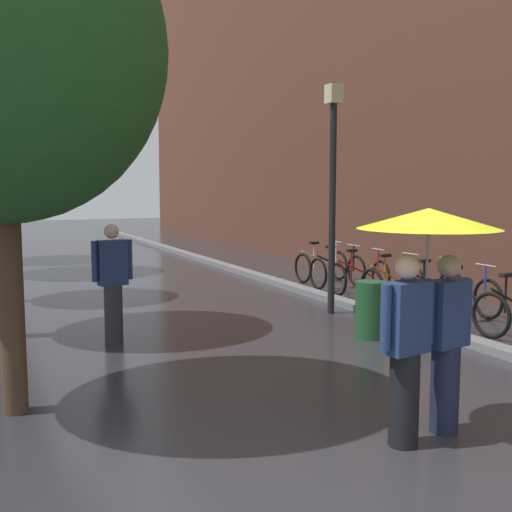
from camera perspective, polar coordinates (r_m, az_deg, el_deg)
The scene contains 14 objects.
ground_plane at distance 5.38m, azimuth 14.81°, elevation -18.42°, with size 80.00×80.00×0.00m, color #2D2D33.
building_facade at distance 19.45m, azimuth 19.43°, elevation 18.01°, with size 8.00×36.00×12.54m, color brown.
kerb_strip at distance 15.29m, azimuth -0.05°, elevation -1.80°, with size 0.30×36.00×0.12m, color slate.
street_tree_0 at distance 6.56m, azimuth -22.52°, elevation 17.21°, with size 3.13×3.13×5.18m.
parked_bicycle_2 at distance 10.85m, azimuth 18.63°, elevation -3.83°, with size 1.11×0.74×0.96m.
parked_bicycle_3 at distance 11.61m, azimuth 15.88°, elevation -3.08°, with size 1.14×0.80×0.96m.
parked_bicycle_4 at distance 12.30m, azimuth 12.49°, elevation -2.47°, with size 1.12×0.76×0.96m.
parked_bicycle_5 at distance 13.09m, azimuth 9.54°, elevation -1.88°, with size 1.13×0.78×0.96m.
parked_bicycle_6 at distance 13.87m, azimuth 7.52°, elevation -1.38°, with size 1.10×0.73×0.96m.
parked_bicycle_7 at distance 14.75m, azimuth 6.02°, elevation -0.89°, with size 1.12×0.76×0.96m.
couple_under_umbrella at distance 5.60m, azimuth 15.51°, elevation -2.17°, with size 1.24×1.24×2.06m.
street_lamp_post at distance 10.90m, azimuth 7.07°, elevation 6.90°, with size 0.24×0.24×3.98m.
litter_bin at distance 9.37m, azimuth 10.47°, elevation -4.88°, with size 0.44×0.44×0.85m, color #1E4C28.
pedestrian_walking_midground at distance 9.05m, azimuth -13.08°, elevation -2.20°, with size 0.59×0.35×1.72m.
Camera 1 is at (-3.17, -3.72, 2.24)m, focal length 43.42 mm.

